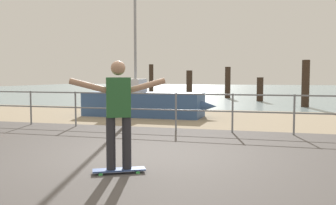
% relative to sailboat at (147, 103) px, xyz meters
% --- Properties ---
extents(ground_plane, '(24.00, 10.00, 0.04)m').
position_rel_sailboat_xyz_m(ground_plane, '(2.08, -7.73, -0.53)').
color(ground_plane, '#514C49').
rests_on(ground_plane, ground).
extents(beach_strip, '(24.00, 6.00, 0.04)m').
position_rel_sailboat_xyz_m(beach_strip, '(2.08, 0.27, -0.53)').
color(beach_strip, tan).
rests_on(beach_strip, ground).
extents(sea_surface, '(72.00, 50.00, 0.04)m').
position_rel_sailboat_xyz_m(sea_surface, '(2.08, 28.27, -0.53)').
color(sea_surface, '#849EA3').
rests_on(sea_surface, ground).
extents(railing_fence, '(10.79, 0.05, 1.05)m').
position_rel_sailboat_xyz_m(railing_fence, '(1.13, -3.13, 0.17)').
color(railing_fence, slate).
rests_on(railing_fence, ground).
extents(sailboat, '(4.98, 1.51, 5.68)m').
position_rel_sailboat_xyz_m(sailboat, '(0.00, 0.00, 0.00)').
color(sailboat, '#335184').
rests_on(sailboat, ground).
extents(skateboard, '(0.80, 0.54, 0.08)m').
position_rel_sailboat_xyz_m(skateboard, '(2.15, -7.68, -0.46)').
color(skateboard, '#334C8C').
rests_on(skateboard, ground).
extents(skateboarder, '(1.33, 0.74, 1.65)m').
position_rel_sailboat_xyz_m(skateboarder, '(2.15, -7.68, 0.49)').
color(skateboarder, '#26262B').
rests_on(skateboarder, skateboard).
extents(groyne_post_0, '(0.28, 0.28, 2.25)m').
position_rel_sailboat_xyz_m(groyne_post_0, '(-2.82, 9.10, 0.60)').
color(groyne_post_0, '#332319').
rests_on(groyne_post_0, ground).
extents(groyne_post_1, '(0.39, 0.39, 1.87)m').
position_rel_sailboat_xyz_m(groyne_post_1, '(-0.61, 10.20, 0.41)').
color(groyne_post_1, '#332319').
rests_on(groyne_post_1, ground).
extents(groyne_post_2, '(0.38, 0.38, 2.14)m').
position_rel_sailboat_xyz_m(groyne_post_2, '(1.61, 12.37, 0.55)').
color(groyne_post_2, '#332319').
rests_on(groyne_post_2, ground).
extents(groyne_post_3, '(0.38, 0.38, 1.44)m').
position_rel_sailboat_xyz_m(groyne_post_3, '(3.82, 9.60, 0.19)').
color(groyne_post_3, '#332319').
rests_on(groyne_post_3, ground).
extents(groyne_post_4, '(0.37, 0.37, 2.29)m').
position_rel_sailboat_xyz_m(groyne_post_4, '(6.03, 5.98, 0.62)').
color(groyne_post_4, '#332319').
rests_on(groyne_post_4, ground).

